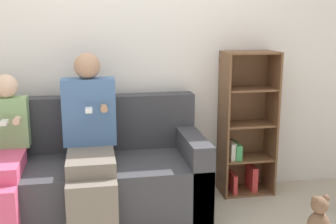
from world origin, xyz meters
The scene contains 6 objects.
back_wall centered at (0.00, 0.93, 1.27)m, with size 10.00×0.06×2.55m.
couch centered at (-0.38, 0.50, 0.32)m, with size 2.03×0.80×0.93m.
adult_seated centered at (-0.24, 0.38, 0.68)m, with size 0.41×0.74×1.30m.
child_seated centered at (-0.85, 0.35, 0.59)m, with size 0.30×0.76×1.15m.
bookshelf centered at (1.13, 0.78, 0.58)m, with size 0.47×0.30×1.28m.
teddy_bear centered at (1.36, -0.15, 0.16)m, with size 0.16×0.14×0.33m.
Camera 1 is at (-0.22, -2.69, 1.56)m, focal length 45.00 mm.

